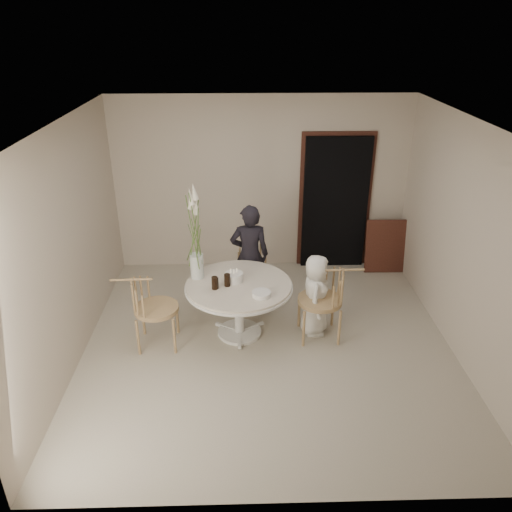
{
  "coord_description": "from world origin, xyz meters",
  "views": [
    {
      "loc": [
        -0.29,
        -5.11,
        3.7
      ],
      "look_at": [
        -0.14,
        0.3,
        1.08
      ],
      "focal_mm": 35.0,
      "sensor_mm": 36.0,
      "label": 1
    }
  ],
  "objects_px": {
    "birthday_cake": "(234,277)",
    "flower_vase": "(196,242)",
    "chair_left": "(145,302)",
    "girl": "(250,255)",
    "table": "(239,292)",
    "chair_right": "(331,293)",
    "chair_far": "(252,262)",
    "boy": "(315,295)"
  },
  "relations": [
    {
      "from": "birthday_cake",
      "to": "flower_vase",
      "type": "height_order",
      "value": "flower_vase"
    },
    {
      "from": "boy",
      "to": "chair_left",
      "type": "bearing_deg",
      "value": 104.95
    },
    {
      "from": "chair_far",
      "to": "girl",
      "type": "height_order",
      "value": "girl"
    },
    {
      "from": "chair_far",
      "to": "chair_left",
      "type": "xyz_separation_m",
      "value": [
        -1.31,
        -1.16,
        0.06
      ]
    },
    {
      "from": "boy",
      "to": "flower_vase",
      "type": "relative_size",
      "value": 0.87
    },
    {
      "from": "chair_far",
      "to": "birthday_cake",
      "type": "distance_m",
      "value": 0.96
    },
    {
      "from": "chair_right",
      "to": "birthday_cake",
      "type": "height_order",
      "value": "chair_right"
    },
    {
      "from": "chair_right",
      "to": "birthday_cake",
      "type": "bearing_deg",
      "value": -97.76
    },
    {
      "from": "table",
      "to": "chair_right",
      "type": "relative_size",
      "value": 1.39
    },
    {
      "from": "birthday_cake",
      "to": "chair_left",
      "type": "bearing_deg",
      "value": -166.27
    },
    {
      "from": "chair_far",
      "to": "flower_vase",
      "type": "relative_size",
      "value": 0.67
    },
    {
      "from": "table",
      "to": "chair_right",
      "type": "distance_m",
      "value": 1.14
    },
    {
      "from": "birthday_cake",
      "to": "flower_vase",
      "type": "bearing_deg",
      "value": 165.73
    },
    {
      "from": "table",
      "to": "flower_vase",
      "type": "xyz_separation_m",
      "value": [
        -0.52,
        0.18,
        0.59
      ]
    },
    {
      "from": "chair_far",
      "to": "flower_vase",
      "type": "height_order",
      "value": "flower_vase"
    },
    {
      "from": "chair_right",
      "to": "chair_left",
      "type": "height_order",
      "value": "chair_right"
    },
    {
      "from": "chair_far",
      "to": "flower_vase",
      "type": "distance_m",
      "value": 1.24
    },
    {
      "from": "table",
      "to": "boy",
      "type": "bearing_deg",
      "value": 1.38
    },
    {
      "from": "flower_vase",
      "to": "chair_left",
      "type": "bearing_deg",
      "value": -148.27
    },
    {
      "from": "chair_right",
      "to": "birthday_cake",
      "type": "relative_size",
      "value": 4.23
    },
    {
      "from": "chair_right",
      "to": "boy",
      "type": "relative_size",
      "value": 0.89
    },
    {
      "from": "chair_left",
      "to": "flower_vase",
      "type": "bearing_deg",
      "value": -60.33
    },
    {
      "from": "chair_left",
      "to": "girl",
      "type": "distance_m",
      "value": 1.62
    },
    {
      "from": "table",
      "to": "flower_vase",
      "type": "distance_m",
      "value": 0.81
    },
    {
      "from": "table",
      "to": "chair_left",
      "type": "height_order",
      "value": "chair_left"
    },
    {
      "from": "chair_far",
      "to": "birthday_cake",
      "type": "bearing_deg",
      "value": -126.57
    },
    {
      "from": "chair_left",
      "to": "chair_far",
      "type": "bearing_deg",
      "value": -50.41
    },
    {
      "from": "chair_left",
      "to": "flower_vase",
      "type": "relative_size",
      "value": 0.75
    },
    {
      "from": "chair_far",
      "to": "chair_left",
      "type": "bearing_deg",
      "value": -160.13
    },
    {
      "from": "chair_left",
      "to": "girl",
      "type": "relative_size",
      "value": 0.64
    },
    {
      "from": "table",
      "to": "chair_far",
      "type": "distance_m",
      "value": 0.99
    },
    {
      "from": "chair_right",
      "to": "chair_left",
      "type": "relative_size",
      "value": 1.02
    },
    {
      "from": "birthday_cake",
      "to": "chair_right",
      "type": "bearing_deg",
      "value": -6.53
    },
    {
      "from": "table",
      "to": "girl",
      "type": "relative_size",
      "value": 0.91
    },
    {
      "from": "chair_far",
      "to": "flower_vase",
      "type": "bearing_deg",
      "value": -153.35
    },
    {
      "from": "chair_right",
      "to": "boy",
      "type": "distance_m",
      "value": 0.22
    },
    {
      "from": "girl",
      "to": "birthday_cake",
      "type": "relative_size",
      "value": 6.46
    },
    {
      "from": "girl",
      "to": "flower_vase",
      "type": "xyz_separation_m",
      "value": [
        -0.66,
        -0.61,
        0.48
      ]
    },
    {
      "from": "birthday_cake",
      "to": "flower_vase",
      "type": "xyz_separation_m",
      "value": [
        -0.46,
        0.12,
        0.42
      ]
    },
    {
      "from": "girl",
      "to": "chair_far",
      "type": "bearing_deg",
      "value": -101.41
    },
    {
      "from": "chair_far",
      "to": "chair_left",
      "type": "relative_size",
      "value": 0.89
    },
    {
      "from": "table",
      "to": "chair_left",
      "type": "distance_m",
      "value": 1.15
    }
  ]
}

